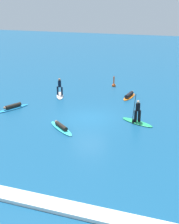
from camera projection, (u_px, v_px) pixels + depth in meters
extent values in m
plane|color=navy|center=(90.00, 118.00, 24.19)|extent=(120.00, 120.00, 0.00)
ellipsoid|color=#1E8CD1|center=(13.00, 108.00, 26.18)|extent=(1.74, 3.03, 0.11)
cylinder|color=black|center=(13.00, 106.00, 26.14)|extent=(0.86, 1.43, 0.33)
sphere|color=#A37556|center=(5.00, 108.00, 25.56)|extent=(0.30, 0.30, 0.23)
ellipsoid|color=#23B266|center=(137.00, 122.00, 23.26)|extent=(2.73, 1.79, 0.10)
cylinder|color=black|center=(139.00, 116.00, 23.13)|extent=(0.29, 0.29, 0.87)
cylinder|color=black|center=(136.00, 116.00, 23.06)|extent=(0.29, 0.29, 0.87)
cylinder|color=black|center=(138.00, 107.00, 22.85)|extent=(0.44, 0.44, 0.56)
sphere|color=beige|center=(138.00, 102.00, 22.72)|extent=(0.29, 0.29, 0.22)
cylinder|color=black|center=(134.00, 108.00, 22.81)|extent=(0.19, 0.33, 2.11)
cube|color=black|center=(133.00, 121.00, 23.15)|extent=(0.14, 0.21, 0.32)
ellipsoid|color=white|center=(60.00, 96.00, 29.65)|extent=(1.58, 2.50, 0.10)
cylinder|color=black|center=(62.00, 91.00, 29.40)|extent=(0.21, 0.21, 0.80)
cylinder|color=black|center=(58.00, 91.00, 29.59)|extent=(0.21, 0.21, 0.80)
cylinder|color=black|center=(60.00, 84.00, 29.26)|extent=(0.39, 0.39, 0.60)
sphere|color=#A37556|center=(59.00, 79.00, 29.12)|extent=(0.29, 0.29, 0.22)
ellipsoid|color=#33C6CC|center=(61.00, 128.00, 22.16)|extent=(2.76, 2.44, 0.10)
cylinder|color=black|center=(61.00, 126.00, 22.05)|extent=(1.30, 1.15, 0.29)
sphere|color=#A37556|center=(56.00, 122.00, 22.72)|extent=(0.33, 0.33, 0.23)
ellipsoid|color=orange|center=(129.00, 97.00, 29.29)|extent=(0.96, 2.59, 0.09)
cylinder|color=black|center=(129.00, 95.00, 29.17)|extent=(0.53, 1.60, 0.35)
sphere|color=tan|center=(132.00, 92.00, 29.93)|extent=(0.27, 0.27, 0.25)
sphere|color=#E55119|center=(114.00, 86.00, 32.87)|extent=(0.40, 0.40, 0.40)
cylinder|color=#E55119|center=(114.00, 81.00, 32.72)|extent=(0.13, 0.13, 1.07)
cube|color=white|center=(12.00, 196.00, 14.52)|extent=(21.27, 0.90, 0.18)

